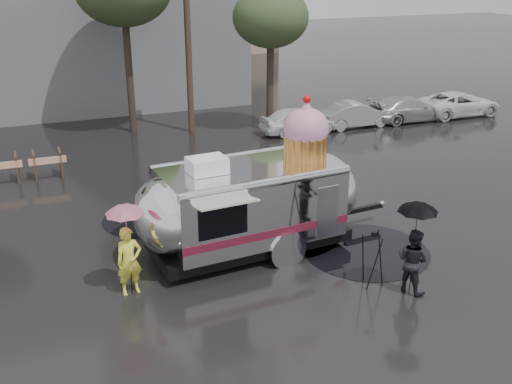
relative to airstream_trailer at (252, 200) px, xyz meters
name	(u,v)px	position (x,y,z in m)	size (l,w,h in m)	color
ground	(248,286)	(-0.81, -1.78, -1.49)	(120.00, 120.00, 0.00)	black
puddles	(278,237)	(0.99, 0.49, -1.49)	(8.30, 7.43, 0.01)	black
utility_pole	(188,29)	(1.69, 12.22, 3.13)	(1.60, 0.28, 9.00)	#473323
tree_right	(271,18)	(5.19, 11.22, 3.56)	(3.36, 3.36, 6.42)	#382D26
barricade_row	(4,169)	(-6.36, 8.18, -0.97)	(4.30, 0.80, 1.00)	#473323
parked_cars	(388,109)	(10.97, 10.22, -0.77)	(13.20, 1.90, 1.50)	silver
airstream_trailer	(252,200)	(0.00, 0.00, 0.00)	(7.89, 3.39, 4.26)	silver
person_left	(129,261)	(-3.54, -1.05, -0.64)	(0.61, 0.41, 1.70)	yellow
umbrella_pink	(126,219)	(-3.54, -1.05, 0.44)	(1.13, 1.13, 2.32)	pink
person_right	(412,261)	(2.77, -3.42, -0.68)	(0.78, 0.43, 1.62)	black
umbrella_black	(417,217)	(2.77, -3.42, 0.45)	(1.16, 1.16, 2.34)	black
tripod	(373,254)	(2.04, -2.84, -0.65)	(0.56, 0.59, 1.45)	black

